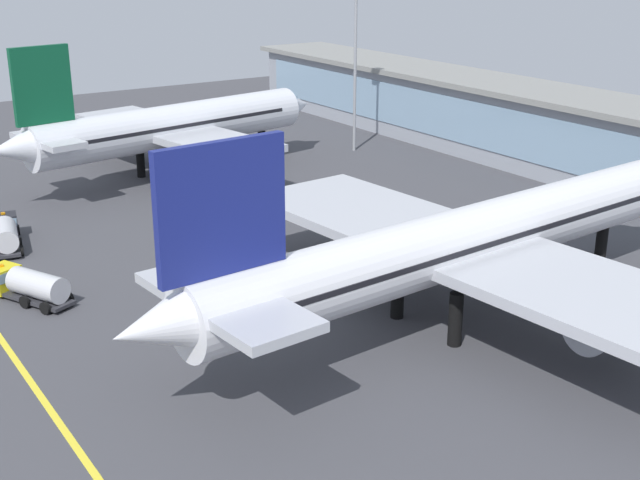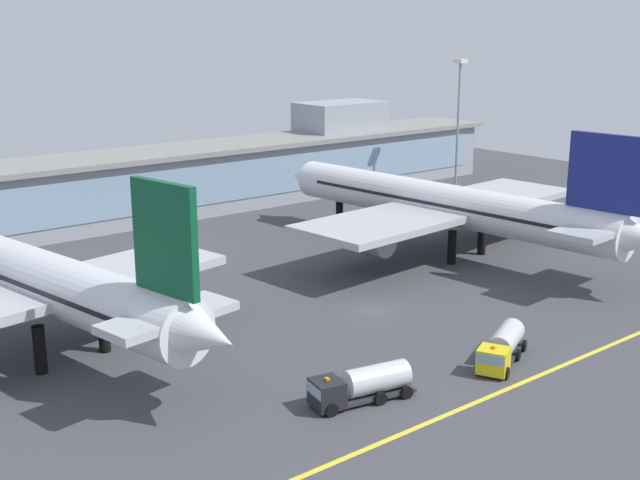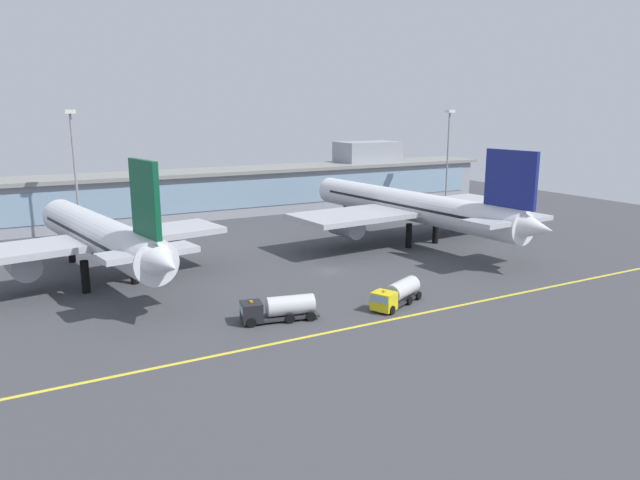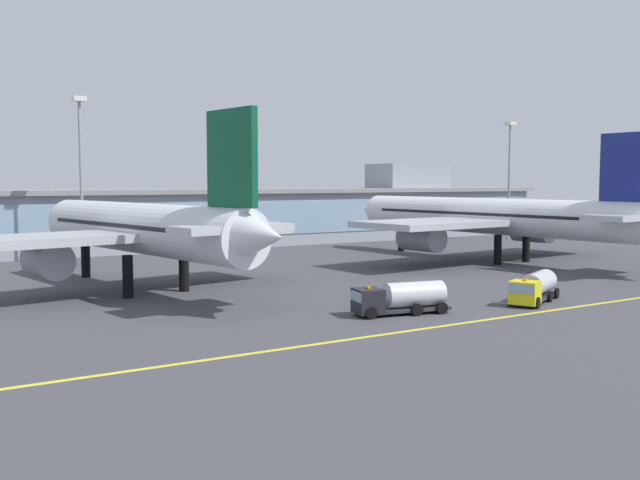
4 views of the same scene
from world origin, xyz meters
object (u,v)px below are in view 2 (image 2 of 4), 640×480
Objects in this scene: baggage_tug_near at (359,385)px; apron_light_mast_west at (459,107)px; airliner_near_right at (447,205)px; fuel_tanker_truck at (501,348)px; airliner_near_left at (51,285)px.

apron_light_mast_west is at bearing -131.28° from baggage_tug_near.
apron_light_mast_west reaches higher than airliner_near_right.
airliner_near_right is at bearing -140.09° from apron_light_mast_west.
apron_light_mast_west is (70.17, 52.39, 14.21)m from baggage_tug_near.
airliner_near_right is 6.58× the size of fuel_tanker_truck.
airliner_near_left is at bearing -162.51° from apron_light_mast_west.
baggage_tug_near is (-15.35, 2.20, 0.00)m from fuel_tanker_truck.
airliner_near_left is 0.80× the size of airliner_near_right.
fuel_tanker_truck is at bearing -141.89° from airliner_near_left.
fuel_tanker_truck is (30.53, -27.70, -5.28)m from airliner_near_left.
airliner_near_right is 47.42m from baggage_tug_near.
airliner_near_left is 89.93m from apron_light_mast_west.
airliner_near_right is 2.52× the size of apron_light_mast_west.
baggage_tug_near is (-39.07, -26.38, -5.12)m from airliner_near_right.
airliner_near_left reaches higher than baggage_tug_near.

